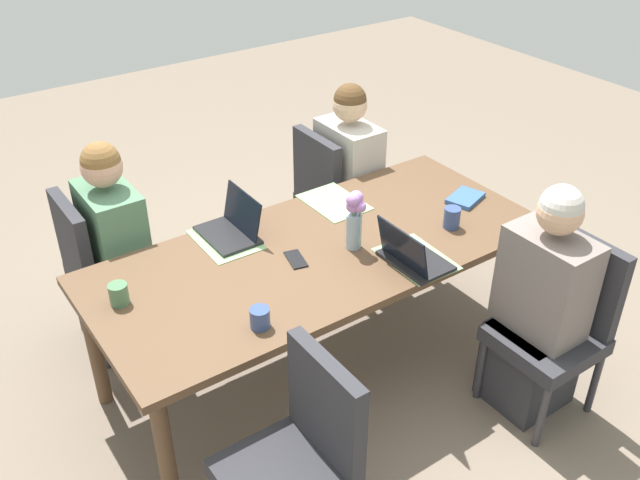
% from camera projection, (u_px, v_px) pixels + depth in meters
% --- Properties ---
extents(ground_plane, '(10.00, 10.00, 0.00)m').
position_uv_depth(ground_plane, '(320.00, 365.00, 3.75)').
color(ground_plane, '#756656').
extents(dining_table, '(2.21, 0.97, 0.74)m').
position_uv_depth(dining_table, '(320.00, 261.00, 3.39)').
color(dining_table, brown).
rests_on(dining_table, ground_plane).
extents(chair_far_left_near, '(0.44, 0.44, 0.90)m').
position_uv_depth(chair_far_left_near, '(102.00, 265.00, 3.66)').
color(chair_far_left_near, '#2D2D33').
rests_on(chair_far_left_near, ground_plane).
extents(person_far_left_near, '(0.36, 0.40, 1.19)m').
position_uv_depth(person_far_left_near, '(119.00, 262.00, 3.64)').
color(person_far_left_near, '#2D2D33').
rests_on(person_far_left_near, ground_plane).
extents(chair_near_left_mid, '(0.44, 0.44, 0.90)m').
position_uv_depth(chair_near_left_mid, '(559.00, 319.00, 3.28)').
color(chair_near_left_mid, '#2D2D33').
rests_on(chair_near_left_mid, ground_plane).
extents(person_near_left_mid, '(0.36, 0.40, 1.19)m').
position_uv_depth(person_near_left_mid, '(539.00, 313.00, 3.27)').
color(person_near_left_mid, '#2D2D33').
rests_on(person_near_left_mid, ground_plane).
extents(chair_far_left_far, '(0.44, 0.44, 0.90)m').
position_uv_depth(chair_far_left_far, '(332.00, 192.00, 4.32)').
color(chair_far_left_far, '#2D2D33').
rests_on(chair_far_left_far, ground_plane).
extents(person_far_left_far, '(0.36, 0.40, 1.19)m').
position_uv_depth(person_far_left_far, '(348.00, 189.00, 4.30)').
color(person_far_left_far, '#2D2D33').
rests_on(person_far_left_far, ground_plane).
extents(chair_near_right_near, '(0.44, 0.44, 0.90)m').
position_uv_depth(chair_near_right_near, '(300.00, 453.00, 2.61)').
color(chair_near_right_near, '#2D2D33').
rests_on(chair_near_right_near, ground_plane).
extents(flower_vase, '(0.09, 0.11, 0.30)m').
position_uv_depth(flower_vase, '(354.00, 215.00, 3.27)').
color(flower_vase, '#8EA8B7').
rests_on(flower_vase, dining_table).
extents(placemat_far_left_near, '(0.27, 0.36, 0.00)m').
position_uv_depth(placemat_far_left_near, '(226.00, 240.00, 3.42)').
color(placemat_far_left_near, '#7FAD70').
rests_on(placemat_far_left_near, dining_table).
extents(placemat_near_left_mid, '(0.27, 0.37, 0.00)m').
position_uv_depth(placemat_near_left_mid, '(416.00, 259.00, 3.28)').
color(placemat_near_left_mid, '#7FAD70').
rests_on(placemat_near_left_mid, dining_table).
extents(placemat_far_left_far, '(0.26, 0.36, 0.00)m').
position_uv_depth(placemat_far_left_far, '(334.00, 202.00, 3.73)').
color(placemat_far_left_far, '#7FAD70').
rests_on(placemat_far_left_far, dining_table).
extents(laptop_far_left_near, '(0.22, 0.32, 0.21)m').
position_uv_depth(laptop_far_left_near, '(232.00, 228.00, 3.43)').
color(laptop_far_left_near, black).
rests_on(laptop_far_left_near, dining_table).
extents(laptop_near_left_mid, '(0.22, 0.32, 0.21)m').
position_uv_depth(laptop_near_left_mid, '(412.00, 256.00, 3.22)').
color(laptop_near_left_mid, black).
rests_on(laptop_near_left_mid, dining_table).
extents(coffee_mug_near_left, '(0.08, 0.08, 0.09)m').
position_uv_depth(coffee_mug_near_left, '(119.00, 294.00, 2.97)').
color(coffee_mug_near_left, '#47704C').
rests_on(coffee_mug_near_left, dining_table).
extents(coffee_mug_near_right, '(0.08, 0.08, 0.11)m').
position_uv_depth(coffee_mug_near_right, '(452.00, 218.00, 3.49)').
color(coffee_mug_near_right, '#33477A').
rests_on(coffee_mug_near_right, dining_table).
extents(coffee_mug_centre_left, '(0.08, 0.08, 0.09)m').
position_uv_depth(coffee_mug_centre_left, '(260.00, 318.00, 2.84)').
color(coffee_mug_centre_left, '#33477A').
rests_on(coffee_mug_centre_left, dining_table).
extents(book_red_cover, '(0.23, 0.20, 0.02)m').
position_uv_depth(book_red_cover, '(465.00, 198.00, 3.75)').
color(book_red_cover, '#335693').
rests_on(book_red_cover, dining_table).
extents(phone_black, '(0.11, 0.16, 0.01)m').
position_uv_depth(phone_black, '(296.00, 259.00, 3.27)').
color(phone_black, black).
rests_on(phone_black, dining_table).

